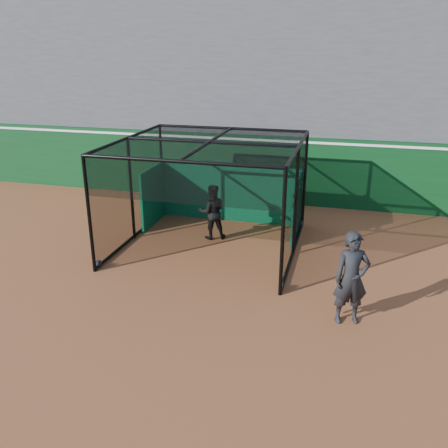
# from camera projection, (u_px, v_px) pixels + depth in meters

# --- Properties ---
(ground) EXTENTS (120.00, 120.00, 0.00)m
(ground) POSITION_uv_depth(u_px,v_px,m) (169.00, 310.00, 10.56)
(ground) COLOR brown
(ground) RESTS_ON ground
(outfield_wall) EXTENTS (50.00, 0.50, 2.50)m
(outfield_wall) POSITION_uv_depth(u_px,v_px,m) (249.00, 167.00, 17.81)
(outfield_wall) COLOR #0A3916
(outfield_wall) RESTS_ON ground
(grandstand) EXTENTS (50.00, 7.85, 8.95)m
(grandstand) POSITION_uv_depth(u_px,v_px,m) (269.00, 73.00, 20.11)
(grandstand) COLOR #4C4C4F
(grandstand) RESTS_ON ground
(batting_cage) EXTENTS (4.96, 4.93, 3.07)m
(batting_cage) POSITION_uv_depth(u_px,v_px,m) (210.00, 196.00, 13.47)
(batting_cage) COLOR black
(batting_cage) RESTS_ON ground
(batter) EXTENTS (1.00, 0.91, 1.68)m
(batter) POSITION_uv_depth(u_px,v_px,m) (212.00, 212.00, 14.28)
(batter) COLOR black
(batter) RESTS_ON ground
(on_deck_player) EXTENTS (0.85, 0.69, 2.03)m
(on_deck_player) POSITION_uv_depth(u_px,v_px,m) (351.00, 279.00, 9.79)
(on_deck_player) COLOR black
(on_deck_player) RESTS_ON ground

